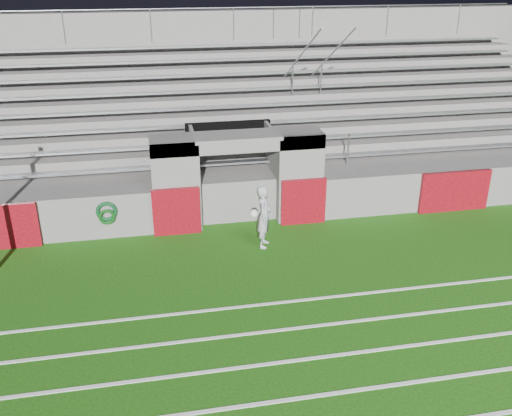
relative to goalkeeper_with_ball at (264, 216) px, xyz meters
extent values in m
plane|color=#174A0C|center=(-0.41, -1.78, -0.86)|extent=(90.00, 90.00, 0.00)
cube|color=white|center=(-0.41, -5.78, -0.85)|extent=(28.00, 0.09, 0.01)
cube|color=white|center=(-0.41, -4.78, -0.85)|extent=(28.00, 0.09, 0.01)
cube|color=white|center=(-0.41, -3.78, -0.85)|extent=(28.00, 0.09, 0.01)
cube|color=white|center=(-0.41, -2.78, -0.85)|extent=(28.00, 0.09, 0.01)
cube|color=#5E5B59|center=(7.29, 1.39, -0.23)|extent=(10.60, 0.35, 1.25)
cube|color=#5E5B59|center=(-2.21, 1.72, 0.44)|extent=(1.20, 1.00, 2.60)
cube|color=#5E5B59|center=(1.39, 1.72, 0.44)|extent=(1.20, 1.00, 2.60)
cube|color=black|center=(-0.41, 3.42, 0.39)|extent=(2.60, 0.20, 2.50)
cube|color=#5E5B59|center=(-1.56, 2.32, 0.39)|extent=(0.10, 2.20, 2.50)
cube|color=#5E5B59|center=(0.74, 2.32, 0.39)|extent=(0.10, 2.20, 2.50)
cube|color=#5E5B59|center=(-0.41, 1.72, 1.54)|extent=(4.80, 1.00, 0.40)
cube|color=#5E5B59|center=(-0.41, 5.57, 0.29)|extent=(26.00, 8.00, 0.20)
cube|color=#5E5B59|center=(-0.41, 5.57, -0.33)|extent=(26.00, 8.00, 1.05)
cube|color=#5C070F|center=(-2.21, 1.16, -0.18)|extent=(1.30, 0.15, 1.35)
cube|color=#5C070F|center=(1.39, 1.16, -0.18)|extent=(1.30, 0.15, 1.35)
cube|color=#5C070F|center=(6.09, 1.16, -0.23)|extent=(2.20, 0.15, 1.25)
cube|color=#96989E|center=(-0.41, 2.64, 0.61)|extent=(23.00, 0.28, 0.06)
cube|color=#5E5B59|center=(-0.41, 3.49, 0.58)|extent=(24.00, 0.75, 0.38)
cube|color=#96989E|center=(-0.41, 3.39, 0.99)|extent=(23.00, 0.28, 0.06)
cube|color=#5E5B59|center=(-0.41, 4.24, 0.77)|extent=(24.00, 0.75, 0.76)
cube|color=#96989E|center=(-0.41, 4.14, 1.37)|extent=(23.00, 0.28, 0.06)
cube|color=#5E5B59|center=(-0.41, 4.99, 0.96)|extent=(24.00, 0.75, 1.14)
cube|color=#96989E|center=(-0.41, 4.89, 1.75)|extent=(23.00, 0.28, 0.06)
cube|color=#5E5B59|center=(-0.41, 5.74, 1.15)|extent=(24.00, 0.75, 1.52)
cube|color=#96989E|center=(-0.41, 5.64, 2.13)|extent=(23.00, 0.28, 0.06)
cube|color=#5E5B59|center=(-0.41, 6.49, 1.34)|extent=(24.00, 0.75, 1.90)
cube|color=#96989E|center=(-0.41, 6.39, 2.51)|extent=(23.00, 0.28, 0.06)
cube|color=#5E5B59|center=(-0.41, 7.24, 1.53)|extent=(24.00, 0.75, 2.28)
cube|color=#96989E|center=(-0.41, 7.14, 2.89)|extent=(23.00, 0.28, 0.06)
cube|color=#5E5B59|center=(-0.41, 7.99, 1.72)|extent=(24.00, 0.75, 2.66)
cube|color=#96989E|center=(-0.41, 7.89, 3.27)|extent=(23.00, 0.28, 0.06)
cube|color=#5E5B59|center=(-0.41, 8.67, 1.79)|extent=(26.00, 0.60, 5.29)
cylinder|color=#A5A8AD|center=(2.09, 2.37, 0.89)|extent=(0.05, 0.05, 1.00)
cylinder|color=#A5A8AD|center=(2.09, 5.37, 2.41)|extent=(0.05, 0.05, 1.00)
cylinder|color=#A5A8AD|center=(2.09, 8.37, 3.93)|extent=(0.05, 0.05, 1.00)
cylinder|color=#A5A8AD|center=(2.09, 5.37, 2.91)|extent=(0.05, 6.02, 3.08)
cylinder|color=#A5A8AD|center=(3.09, 2.37, 0.89)|extent=(0.05, 0.05, 1.00)
cylinder|color=#A5A8AD|center=(3.09, 5.37, 2.41)|extent=(0.05, 0.05, 1.00)
cylinder|color=#A5A8AD|center=(3.09, 8.37, 3.93)|extent=(0.05, 0.05, 1.00)
cylinder|color=#A5A8AD|center=(3.09, 5.37, 2.91)|extent=(0.05, 6.02, 3.08)
cylinder|color=#A5A8AD|center=(-5.41, 8.37, 3.98)|extent=(0.05, 0.05, 1.10)
cylinder|color=#A5A8AD|center=(-2.41, 8.37, 3.98)|extent=(0.05, 0.05, 1.10)
cylinder|color=#A5A8AD|center=(0.59, 8.37, 3.98)|extent=(0.05, 0.05, 1.10)
cylinder|color=#A5A8AD|center=(3.59, 8.37, 3.98)|extent=(0.05, 0.05, 1.10)
cylinder|color=#A5A8AD|center=(6.59, 8.37, 3.98)|extent=(0.05, 0.05, 1.10)
cylinder|color=#A5A8AD|center=(9.59, 8.37, 3.98)|extent=(0.05, 0.05, 1.10)
cylinder|color=#A5A8AD|center=(-0.41, 8.37, 4.53)|extent=(24.00, 0.05, 0.05)
imported|color=#9DA0A6|center=(0.01, 0.00, 0.00)|extent=(0.60, 0.72, 1.70)
sphere|color=white|center=(-0.28, -0.08, 0.14)|extent=(0.22, 0.22, 0.22)
torus|color=#0C3C1B|center=(-4.06, 1.17, -0.03)|extent=(0.57, 0.10, 0.57)
torus|color=#0C3F0F|center=(-4.06, 1.12, -0.17)|extent=(0.45, 0.09, 0.45)
camera|label=1|loc=(-2.81, -13.24, 6.17)|focal=40.00mm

